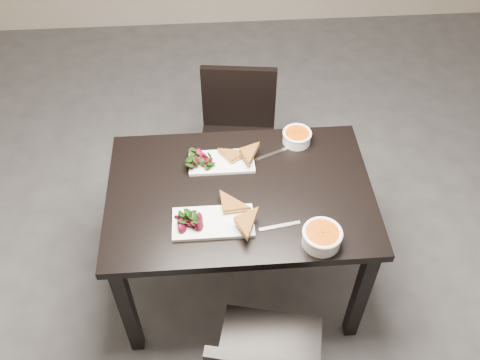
{
  "coord_description": "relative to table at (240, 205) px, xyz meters",
  "views": [
    {
      "loc": [
        -0.4,
        -1.76,
        2.5
      ],
      "look_at": [
        -0.29,
        -0.22,
        0.82
      ],
      "focal_mm": 38.94,
      "sensor_mm": 36.0,
      "label": 1
    }
  ],
  "objects": [
    {
      "name": "ground",
      "position": [
        0.29,
        0.22,
        -0.65
      ],
      "size": [
        5.0,
        5.0,
        0.0
      ],
      "primitive_type": "plane",
      "color": "#47474C",
      "rests_on": "ground"
    },
    {
      "name": "table",
      "position": [
        0.0,
        0.0,
        0.0
      ],
      "size": [
        1.2,
        0.8,
        0.75
      ],
      "color": "black",
      "rests_on": "ground"
    },
    {
      "name": "chair_far",
      "position": [
        0.04,
        0.68,
        -0.17
      ],
      "size": [
        0.47,
        0.47,
        0.85
      ],
      "rotation": [
        0.0,
        0.0,
        -0.13
      ],
      "color": "black",
      "rests_on": "ground"
    },
    {
      "name": "plate_near",
      "position": [
        -0.13,
        -0.18,
        0.11
      ],
      "size": [
        0.35,
        0.17,
        0.02
      ],
      "primitive_type": "cube",
      "color": "white",
      "rests_on": "table"
    },
    {
      "name": "sandwich_near",
      "position": [
        -0.06,
        -0.17,
        0.14
      ],
      "size": [
        0.18,
        0.14,
        0.06
      ],
      "primitive_type": null,
      "rotation": [
        0.0,
        0.0,
        0.09
      ],
      "color": "#A46022",
      "rests_on": "plate_near"
    },
    {
      "name": "salad_near",
      "position": [
        -0.23,
        -0.18,
        0.14
      ],
      "size": [
        0.11,
        0.1,
        0.05
      ],
      "primitive_type": null,
      "color": "black",
      "rests_on": "plate_near"
    },
    {
      "name": "soup_bowl_near",
      "position": [
        0.31,
        -0.31,
        0.14
      ],
      "size": [
        0.17,
        0.17,
        0.07
      ],
      "color": "white",
      "rests_on": "table"
    },
    {
      "name": "cutlery_near",
      "position": [
        0.15,
        -0.21,
        0.1
      ],
      "size": [
        0.18,
        0.04,
        0.0
      ],
      "primitive_type": "cube",
      "rotation": [
        0.0,
        0.0,
        0.16
      ],
      "color": "silver",
      "rests_on": "table"
    },
    {
      "name": "plate_far",
      "position": [
        -0.07,
        0.18,
        0.11
      ],
      "size": [
        0.31,
        0.15,
        0.02
      ],
      "primitive_type": "cube",
      "color": "white",
      "rests_on": "table"
    },
    {
      "name": "sandwich_far",
      "position": [
        -0.01,
        0.16,
        0.14
      ],
      "size": [
        0.19,
        0.18,
        0.05
      ],
      "primitive_type": null,
      "rotation": [
        0.0,
        0.0,
        0.6
      ],
      "color": "#A46022",
      "rests_on": "plate_far"
    },
    {
      "name": "salad_far",
      "position": [
        -0.17,
        0.18,
        0.14
      ],
      "size": [
        0.1,
        0.09,
        0.04
      ],
      "primitive_type": null,
      "color": "black",
      "rests_on": "plate_far"
    },
    {
      "name": "soup_bowl_far",
      "position": [
        0.3,
        0.3,
        0.13
      ],
      "size": [
        0.14,
        0.14,
        0.06
      ],
      "color": "white",
      "rests_on": "table"
    },
    {
      "name": "cutlery_far",
      "position": [
        0.17,
        0.22,
        0.1
      ],
      "size": [
        0.17,
        0.09,
        0.0
      ],
      "primitive_type": "cube",
      "rotation": [
        0.0,
        0.0,
        0.4
      ],
      "color": "silver",
      "rests_on": "table"
    }
  ]
}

